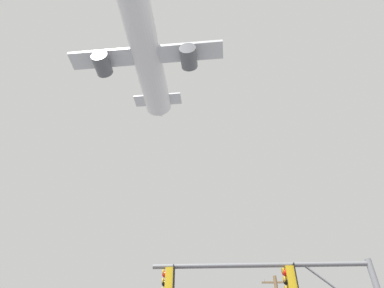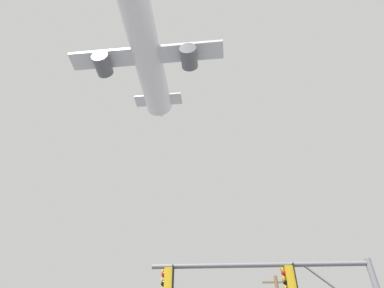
{
  "view_description": "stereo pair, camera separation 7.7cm",
  "coord_description": "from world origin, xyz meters",
  "views": [
    {
      "loc": [
        0.26,
        -5.07,
        1.66
      ],
      "look_at": [
        -0.14,
        12.03,
        15.49
      ],
      "focal_mm": 32.06,
      "sensor_mm": 36.0,
      "label": 1
    },
    {
      "loc": [
        0.34,
        -5.07,
        1.66
      ],
      "look_at": [
        -0.14,
        12.03,
        15.49
      ],
      "focal_mm": 32.06,
      "sensor_mm": 36.0,
      "label": 2
    }
  ],
  "objects": [
    {
      "name": "airplane",
      "position": [
        -6.3,
        20.93,
        38.23
      ],
      "size": [
        19.73,
        25.53,
        6.96
      ],
      "color": "white"
    }
  ]
}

